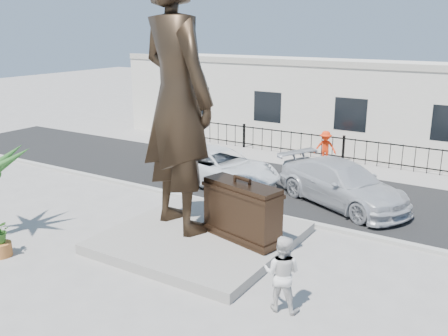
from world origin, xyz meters
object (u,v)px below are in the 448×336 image
(tourist, at_px, (282,273))
(statue, at_px, (177,99))
(car_white, at_px, (219,167))
(suitcase, at_px, (242,211))

(tourist, bearing_deg, statue, -36.92)
(statue, xyz_separation_m, car_white, (-1.75, 4.95, -3.51))
(suitcase, height_order, car_white, suitcase)
(statue, distance_m, suitcase, 3.79)
(statue, height_order, suitcase, statue)
(tourist, bearing_deg, suitcase, -54.92)
(suitcase, relative_size, tourist, 1.34)
(tourist, relative_size, car_white, 0.34)
(statue, bearing_deg, suitcase, -157.02)
(statue, xyz_separation_m, tourist, (4.58, -2.26, -3.36))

